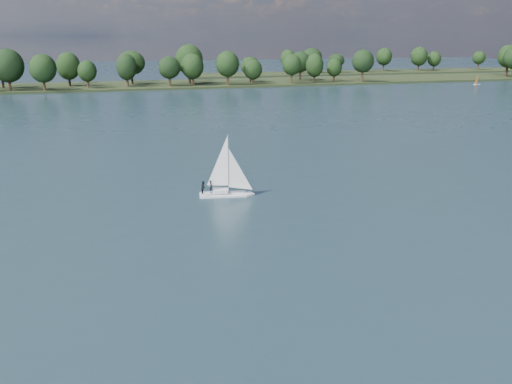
% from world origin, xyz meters
% --- Properties ---
extents(ground, '(700.00, 700.00, 0.00)m').
position_xyz_m(ground, '(0.00, 100.00, 0.00)').
color(ground, '#233342').
rests_on(ground, ground).
extents(far_shore, '(660.00, 40.00, 1.50)m').
position_xyz_m(far_shore, '(0.00, 212.00, 0.00)').
color(far_shore, black).
rests_on(far_shore, ground).
extents(far_shore_back, '(220.00, 30.00, 1.40)m').
position_xyz_m(far_shore_back, '(160.00, 260.00, 0.00)').
color(far_shore_back, black).
rests_on(far_shore_back, ground).
extents(sailboat, '(6.39, 2.84, 8.13)m').
position_xyz_m(sailboat, '(11.25, 46.09, 2.27)').
color(sailboat, silver).
rests_on(sailboat, ground).
extents(dinghy_orange, '(2.85, 1.42, 4.36)m').
position_xyz_m(dinghy_orange, '(151.58, 177.36, 1.03)').
color(dinghy_orange, white).
rests_on(dinghy_orange, ground).
extents(treeline, '(562.21, 74.01, 18.15)m').
position_xyz_m(treeline, '(-5.84, 208.49, 8.08)').
color(treeline, black).
rests_on(treeline, ground).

